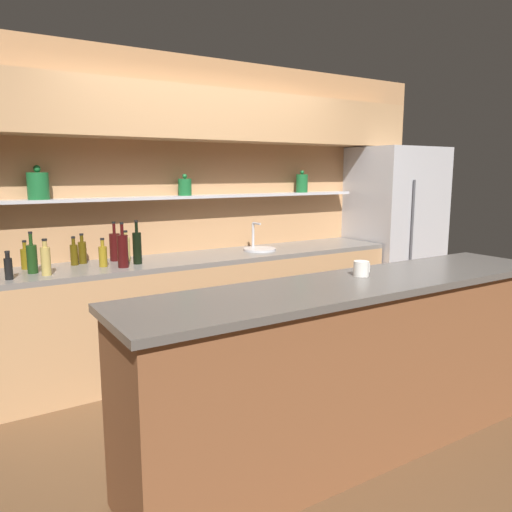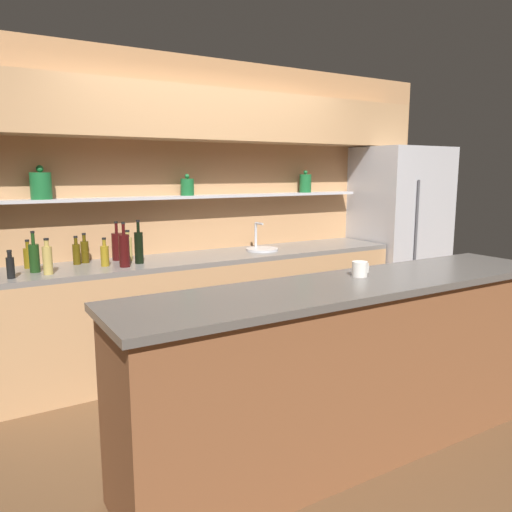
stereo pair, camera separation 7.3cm
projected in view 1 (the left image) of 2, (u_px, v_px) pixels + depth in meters
name	position (u px, v px, depth m)	size (l,w,h in m)	color
ground_plane	(300.00, 414.00, 3.38)	(12.00, 12.00, 0.00)	brown
back_wall_unit	(197.00, 180.00, 4.39)	(5.20, 0.44, 2.60)	tan
back_counter_unit	(201.00, 309.00, 4.26)	(3.66, 0.62, 0.92)	tan
island_counter	(355.00, 367.00, 2.87)	(2.80, 0.61, 1.02)	brown
refrigerator	(394.00, 236.00, 5.35)	(0.88, 0.73, 1.87)	#B7B7BC
sink_fixture	(259.00, 248.00, 4.50)	(0.29, 0.29, 0.25)	#B7B7BC
bottle_oil_0	(74.00, 254.00, 3.78)	(0.06, 0.06, 0.22)	#47380A
bottle_wine_1	(123.00, 250.00, 3.68)	(0.08, 0.08, 0.34)	#380C0C
bottle_sauce_2	(8.00, 267.00, 3.27)	(0.05, 0.05, 0.19)	black
bottle_spirit_3	(126.00, 249.00, 3.94)	(0.06, 0.06, 0.25)	tan
bottle_wine_4	(32.00, 258.00, 3.47)	(0.07, 0.07, 0.29)	#193814
bottle_spirit_5	(46.00, 260.00, 3.41)	(0.06, 0.06, 0.25)	tan
bottle_oil_6	(103.00, 256.00, 3.72)	(0.06, 0.06, 0.22)	olive
bottle_oil_7	(25.00, 258.00, 3.63)	(0.06, 0.06, 0.21)	brown
bottle_wine_8	(115.00, 246.00, 3.96)	(0.08, 0.08, 0.31)	#380C0C
bottle_oil_9	(82.00, 252.00, 3.85)	(0.06, 0.06, 0.23)	#47380A
bottle_wine_10	(137.00, 247.00, 3.83)	(0.07, 0.07, 0.34)	black
coffee_mug	(361.00, 269.00, 2.91)	(0.11, 0.09, 0.09)	silver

